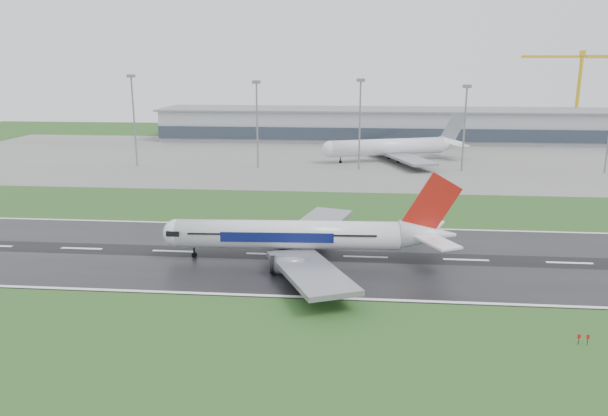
# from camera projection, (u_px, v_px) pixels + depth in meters

# --- Properties ---
(ground) EXTENTS (520.00, 520.00, 0.00)m
(ground) POSITION_uv_depth(u_px,v_px,m) (466.00, 260.00, 115.82)
(ground) COLOR #20481A
(ground) RESTS_ON ground
(runway) EXTENTS (400.00, 45.00, 0.10)m
(runway) POSITION_uv_depth(u_px,v_px,m) (466.00, 260.00, 115.81)
(runway) COLOR black
(runway) RESTS_ON ground
(apron) EXTENTS (400.00, 130.00, 0.08)m
(apron) POSITION_uv_depth(u_px,v_px,m) (411.00, 159.00, 236.53)
(apron) COLOR slate
(apron) RESTS_ON ground
(terminal) EXTENTS (240.00, 36.00, 15.00)m
(terminal) POSITION_uv_depth(u_px,v_px,m) (401.00, 125.00, 292.65)
(terminal) COLOR #93969E
(terminal) RESTS_ON ground
(main_airliner) EXTENTS (60.62, 57.99, 17.16)m
(main_airliner) POSITION_uv_depth(u_px,v_px,m) (308.00, 218.00, 114.11)
(main_airliner) COLOR silver
(main_airliner) RESTS_ON runway
(parked_airliner) EXTENTS (78.09, 75.52, 18.20)m
(parked_airliner) POSITION_uv_depth(u_px,v_px,m) (393.00, 138.00, 230.22)
(parked_airliner) COLOR silver
(parked_airliner) RESTS_ON apron
(tower_crane) EXTENTS (44.83, 6.61, 44.23)m
(tower_crane) POSITION_uv_depth(u_px,v_px,m) (578.00, 95.00, 295.66)
(tower_crane) COLOR gold
(tower_crane) RESTS_ON ground
(floodmast_0) EXTENTS (0.64, 0.64, 32.96)m
(floodmast_0) POSITION_uv_depth(u_px,v_px,m) (134.00, 122.00, 217.71)
(floodmast_0) COLOR gray
(floodmast_0) RESTS_ON ground
(floodmast_1) EXTENTS (0.64, 0.64, 30.91)m
(floodmast_1) POSITION_uv_depth(u_px,v_px,m) (257.00, 126.00, 213.84)
(floodmast_1) COLOR gray
(floodmast_1) RESTS_ON ground
(floodmast_2) EXTENTS (0.64, 0.64, 31.68)m
(floodmast_2) POSITION_uv_depth(u_px,v_px,m) (360.00, 126.00, 210.41)
(floodmast_2) COLOR gray
(floodmast_2) RESTS_ON ground
(floodmast_3) EXTENTS (0.64, 0.64, 29.67)m
(floodmast_3) POSITION_uv_depth(u_px,v_px,m) (464.00, 130.00, 207.37)
(floodmast_3) COLOR gray
(floodmast_3) RESTS_ON ground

